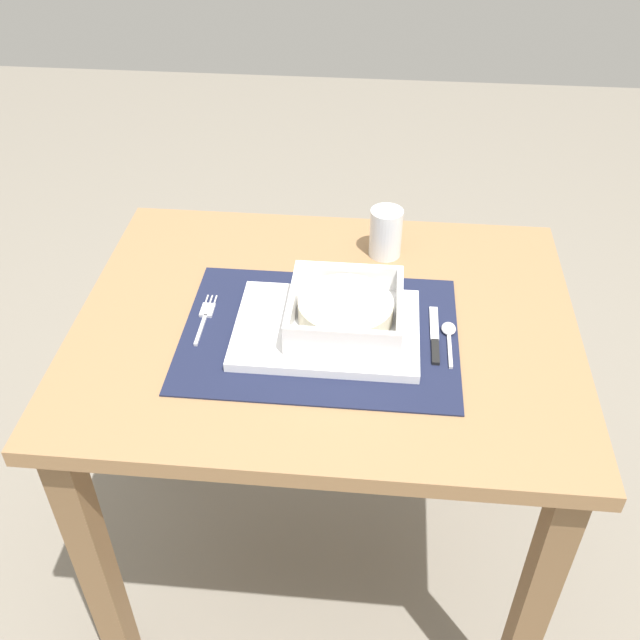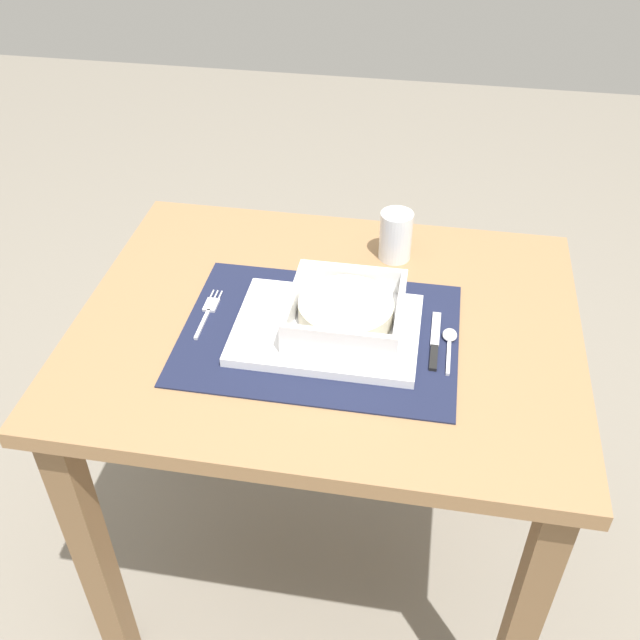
% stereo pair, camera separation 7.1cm
% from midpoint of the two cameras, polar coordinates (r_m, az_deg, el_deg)
% --- Properties ---
extents(ground_plane, '(6.00, 6.00, 0.00)m').
position_cam_midpoint_polar(ground_plane, '(1.79, 1.62, -18.28)').
color(ground_plane, gray).
extents(dining_table, '(0.85, 0.67, 0.72)m').
position_cam_midpoint_polar(dining_table, '(1.32, 2.09, -4.05)').
color(dining_table, '#936D47').
rests_on(dining_table, ground).
extents(placemat, '(0.46, 0.34, 0.00)m').
position_cam_midpoint_polar(placemat, '(1.22, 1.67, -1.08)').
color(placemat, '#191E38').
rests_on(placemat, dining_table).
extents(serving_plate, '(0.30, 0.22, 0.02)m').
position_cam_midpoint_polar(serving_plate, '(1.21, 2.22, -0.77)').
color(serving_plate, white).
rests_on(serving_plate, placemat).
extents(porridge_bowl, '(0.18, 0.18, 0.06)m').
position_cam_midpoint_polar(porridge_bowl, '(1.20, 3.72, 0.55)').
color(porridge_bowl, white).
rests_on(porridge_bowl, serving_plate).
extents(fork, '(0.02, 0.13, 0.00)m').
position_cam_midpoint_polar(fork, '(1.27, -7.05, 0.75)').
color(fork, silver).
rests_on(fork, placemat).
extents(spoon, '(0.02, 0.11, 0.01)m').
position_cam_midpoint_polar(spoon, '(1.22, 11.69, -1.53)').
color(spoon, silver).
rests_on(spoon, placemat).
extents(butter_knife, '(0.01, 0.14, 0.01)m').
position_cam_midpoint_polar(butter_knife, '(1.21, 10.57, -1.90)').
color(butter_knife, black).
rests_on(butter_knife, placemat).
extents(drinking_glass, '(0.06, 0.06, 0.09)m').
position_cam_midpoint_polar(drinking_glass, '(1.38, 7.36, 6.31)').
color(drinking_glass, white).
rests_on(drinking_glass, dining_table).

